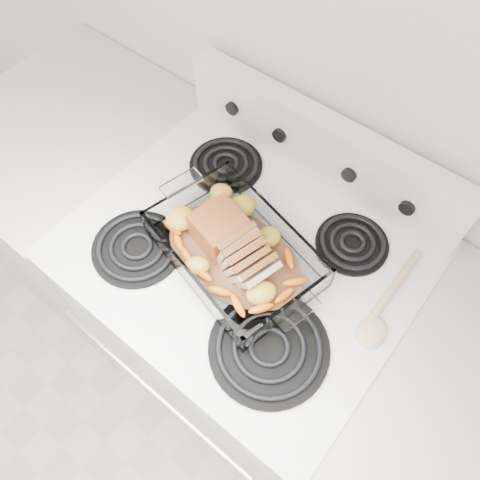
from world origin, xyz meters
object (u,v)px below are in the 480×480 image
Objects in this scene: counter_left at (101,215)px; pork_roast at (227,241)px; counter_right at (436,468)px; electric_range at (244,320)px; baking_dish at (234,253)px.

pork_roast is (0.65, -0.04, 0.53)m from counter_left.
counter_right is at bearing 0.00° from counter_left.
electric_range is at bearing 179.90° from counter_right.
pork_roast reaches higher than counter_left.
counter_left is at bearing -179.90° from electric_range.
baking_dish is at bearing -3.45° from counter_left.
pork_roast is at bearing -3.56° from counter_left.
counter_left is 1.00× the size of counter_right.
electric_range is 5.21× the size of pork_roast.
pork_roast is at bearing -166.61° from baking_dish.
electric_range is 0.67m from counter_right.
counter_left is at bearing 180.00° from counter_right.
electric_range reaches higher than pork_roast.
counter_left is 1.33m from counter_right.
electric_range is 0.48m from baking_dish.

